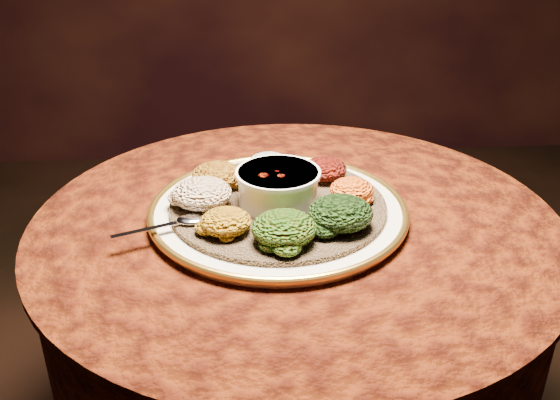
{
  "coord_description": "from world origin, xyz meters",
  "views": [
    {
      "loc": [
        -0.11,
        -0.99,
        1.29
      ],
      "look_at": [
        -0.03,
        0.02,
        0.76
      ],
      "focal_mm": 40.0,
      "sensor_mm": 36.0,
      "label": 1
    }
  ],
  "objects": [
    {
      "name": "portion_gomen",
      "position": [
        0.06,
        -0.09,
        0.79
      ],
      "size": [
        0.11,
        0.1,
        0.05
      ],
      "primitive_type": "ellipsoid",
      "color": "black",
      "rests_on": "injera"
    },
    {
      "name": "portion_kitfo",
      "position": [
        0.06,
        0.1,
        0.78
      ],
      "size": [
        0.09,
        0.08,
        0.04
      ],
      "primitive_type": "ellipsoid",
      "color": "black",
      "rests_on": "injera"
    },
    {
      "name": "portion_timatim",
      "position": [
        -0.17,
        0.0,
        0.79
      ],
      "size": [
        0.11,
        0.1,
        0.05
      ],
      "primitive_type": "ellipsoid",
      "color": "#730607",
      "rests_on": "injera"
    },
    {
      "name": "portion_shiro",
      "position": [
        -0.14,
        0.08,
        0.78
      ],
      "size": [
        0.09,
        0.09,
        0.05
      ],
      "primitive_type": "ellipsoid",
      "color": "#8C6110",
      "rests_on": "injera"
    },
    {
      "name": "portion_mixveg",
      "position": [
        -0.03,
        -0.13,
        0.79
      ],
      "size": [
        0.11,
        0.1,
        0.05
      ],
      "primitive_type": "ellipsoid",
      "color": "#932A09",
      "rests_on": "injera"
    },
    {
      "name": "spoon",
      "position": [
        -0.2,
        -0.06,
        0.77
      ],
      "size": [
        0.15,
        0.07,
        0.01
      ],
      "rotation": [
        0.0,
        0.0,
        -2.77
      ],
      "color": "silver",
      "rests_on": "injera"
    },
    {
      "name": "stew_bowl",
      "position": [
        -0.03,
        0.0,
        0.8
      ],
      "size": [
        0.15,
        0.15,
        0.06
      ],
      "color": "white",
      "rests_on": "injera"
    },
    {
      "name": "platter",
      "position": [
        -0.03,
        0.0,
        0.75
      ],
      "size": [
        0.57,
        0.57,
        0.02
      ],
      "rotation": [
        0.0,
        0.0,
        -0.33
      ],
      "color": "silver",
      "rests_on": "table"
    },
    {
      "name": "portion_kik",
      "position": [
        -0.13,
        -0.09,
        0.78
      ],
      "size": [
        0.08,
        0.08,
        0.04
      ],
      "primitive_type": "ellipsoid",
      "color": "#9C660D",
      "rests_on": "injera"
    },
    {
      "name": "injera",
      "position": [
        -0.03,
        0.0,
        0.76
      ],
      "size": [
        0.46,
        0.46,
        0.01
      ],
      "primitive_type": "cylinder",
      "rotation": [
        0.0,
        0.0,
        0.22
      ],
      "color": "brown",
      "rests_on": "platter"
    },
    {
      "name": "portion_ayib",
      "position": [
        -0.04,
        0.14,
        0.78
      ],
      "size": [
        0.08,
        0.08,
        0.04
      ],
      "primitive_type": "ellipsoid",
      "color": "white",
      "rests_on": "injera"
    },
    {
      "name": "portion_tikil",
      "position": [
        0.1,
        0.01,
        0.78
      ],
      "size": [
        0.08,
        0.08,
        0.04
      ],
      "primitive_type": "ellipsoid",
      "color": "#B05E0E",
      "rests_on": "injera"
    },
    {
      "name": "table",
      "position": [
        0.0,
        0.0,
        0.55
      ],
      "size": [
        0.96,
        0.96,
        0.73
      ],
      "color": "black",
      "rests_on": "ground"
    }
  ]
}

